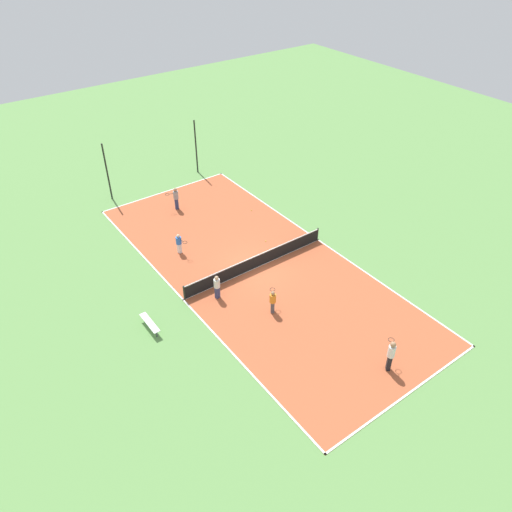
{
  "coord_description": "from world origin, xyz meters",
  "views": [
    {
      "loc": [
        -14.39,
        -19.74,
        18.87
      ],
      "look_at": [
        0.0,
        0.0,
        0.9
      ],
      "focal_mm": 35.0,
      "sensor_mm": 36.0,
      "label": 1
    }
  ],
  "objects_px": {
    "player_near_white": "(391,354)",
    "tennis_ball_left_sideline": "(266,241)",
    "player_near_blue": "(179,243)",
    "fence_post_back_left": "(107,172)",
    "tennis_net": "(256,261)",
    "bench": "(150,323)",
    "player_far_white": "(217,286)",
    "player_center_orange": "(273,300)",
    "fence_post_back_right": "(196,147)",
    "player_baseline_gray": "(176,197)",
    "tennis_ball_midcourt": "(252,210)"
  },
  "relations": [
    {
      "from": "player_baseline_gray",
      "to": "fence_post_back_right",
      "type": "distance_m",
      "value": 6.15
    },
    {
      "from": "player_near_white",
      "to": "player_baseline_gray",
      "type": "distance_m",
      "value": 19.47
    },
    {
      "from": "player_far_white",
      "to": "tennis_ball_left_sideline",
      "type": "xyz_separation_m",
      "value": [
        5.62,
        2.88,
        -0.84
      ]
    },
    {
      "from": "player_center_orange",
      "to": "player_baseline_gray",
      "type": "bearing_deg",
      "value": 30.83
    },
    {
      "from": "tennis_net",
      "to": "tennis_ball_midcourt",
      "type": "relative_size",
      "value": 149.58
    },
    {
      "from": "player_near_white",
      "to": "tennis_ball_left_sideline",
      "type": "relative_size",
      "value": 27.16
    },
    {
      "from": "tennis_net",
      "to": "tennis_ball_midcourt",
      "type": "height_order",
      "value": "tennis_net"
    },
    {
      "from": "player_near_blue",
      "to": "fence_post_back_left",
      "type": "distance_m",
      "value": 9.32
    },
    {
      "from": "tennis_ball_left_sideline",
      "to": "fence_post_back_left",
      "type": "xyz_separation_m",
      "value": [
        -5.95,
        11.44,
        2.17
      ]
    },
    {
      "from": "bench",
      "to": "player_baseline_gray",
      "type": "height_order",
      "value": "player_baseline_gray"
    },
    {
      "from": "player_baseline_gray",
      "to": "player_near_blue",
      "type": "bearing_deg",
      "value": 82.61
    },
    {
      "from": "tennis_net",
      "to": "bench",
      "type": "relative_size",
      "value": 5.72
    },
    {
      "from": "tennis_ball_left_sideline",
      "to": "player_near_blue",
      "type": "bearing_deg",
      "value": 156.64
    },
    {
      "from": "tennis_net",
      "to": "tennis_ball_left_sideline",
      "type": "xyz_separation_m",
      "value": [
        2.19,
        1.9,
        -0.45
      ]
    },
    {
      "from": "fence_post_back_left",
      "to": "player_far_white",
      "type": "bearing_deg",
      "value": -88.7
    },
    {
      "from": "player_center_orange",
      "to": "player_near_blue",
      "type": "distance_m",
      "value": 8.06
    },
    {
      "from": "bench",
      "to": "tennis_ball_midcourt",
      "type": "bearing_deg",
      "value": -59.77
    },
    {
      "from": "player_near_blue",
      "to": "tennis_ball_midcourt",
      "type": "xyz_separation_m",
      "value": [
        6.76,
        1.52,
        -0.75
      ]
    },
    {
      "from": "tennis_ball_left_sideline",
      "to": "fence_post_back_right",
      "type": "height_order",
      "value": "fence_post_back_right"
    },
    {
      "from": "tennis_net",
      "to": "player_baseline_gray",
      "type": "xyz_separation_m",
      "value": [
        -0.53,
        9.11,
        0.49
      ]
    },
    {
      "from": "player_center_orange",
      "to": "player_near_white",
      "type": "bearing_deg",
      "value": -127.01
    },
    {
      "from": "player_near_white",
      "to": "fence_post_back_left",
      "type": "relative_size",
      "value": 0.42
    },
    {
      "from": "player_center_orange",
      "to": "tennis_ball_midcourt",
      "type": "xyz_separation_m",
      "value": [
        5.36,
        9.45,
        -0.79
      ]
    },
    {
      "from": "player_near_white",
      "to": "fence_post_back_left",
      "type": "height_order",
      "value": "fence_post_back_left"
    },
    {
      "from": "player_baseline_gray",
      "to": "fence_post_back_left",
      "type": "xyz_separation_m",
      "value": [
        -3.23,
        4.24,
        1.23
      ]
    },
    {
      "from": "player_center_orange",
      "to": "fence_post_back_left",
      "type": "xyz_separation_m",
      "value": [
        -2.13,
        17.12,
        1.38
      ]
    },
    {
      "from": "player_near_white",
      "to": "player_far_white",
      "type": "height_order",
      "value": "player_near_white"
    },
    {
      "from": "player_baseline_gray",
      "to": "tennis_ball_left_sideline",
      "type": "height_order",
      "value": "player_baseline_gray"
    },
    {
      "from": "tennis_ball_midcourt",
      "to": "tennis_net",
      "type": "bearing_deg",
      "value": -123.34
    },
    {
      "from": "player_near_blue",
      "to": "tennis_ball_left_sideline",
      "type": "bearing_deg",
      "value": 53.16
    },
    {
      "from": "player_near_blue",
      "to": "bench",
      "type": "bearing_deg",
      "value": -55.63
    },
    {
      "from": "bench",
      "to": "fence_post_back_left",
      "type": "distance_m",
      "value": 14.95
    },
    {
      "from": "bench",
      "to": "player_far_white",
      "type": "relative_size",
      "value": 1.15
    },
    {
      "from": "player_far_white",
      "to": "tennis_ball_midcourt",
      "type": "distance_m",
      "value": 9.81
    },
    {
      "from": "player_baseline_gray",
      "to": "fence_post_back_left",
      "type": "bearing_deg",
      "value": -33.19
    },
    {
      "from": "player_center_orange",
      "to": "tennis_ball_midcourt",
      "type": "height_order",
      "value": "player_center_orange"
    },
    {
      "from": "player_center_orange",
      "to": "player_baseline_gray",
      "type": "height_order",
      "value": "player_baseline_gray"
    },
    {
      "from": "tennis_net",
      "to": "player_near_blue",
      "type": "bearing_deg",
      "value": 126.09
    },
    {
      "from": "tennis_net",
      "to": "bench",
      "type": "bearing_deg",
      "value": -172.77
    },
    {
      "from": "player_baseline_gray",
      "to": "tennis_ball_midcourt",
      "type": "xyz_separation_m",
      "value": [
        4.26,
        -3.43,
        -0.94
      ]
    },
    {
      "from": "fence_post_back_right",
      "to": "tennis_net",
      "type": "bearing_deg",
      "value": -105.73
    },
    {
      "from": "player_near_white",
      "to": "player_baseline_gray",
      "type": "height_order",
      "value": "player_near_white"
    },
    {
      "from": "bench",
      "to": "tennis_ball_midcourt",
      "type": "relative_size",
      "value": 26.15
    },
    {
      "from": "player_far_white",
      "to": "fence_post_back_right",
      "type": "bearing_deg",
      "value": -133.02
    },
    {
      "from": "tennis_net",
      "to": "player_near_blue",
      "type": "relative_size",
      "value": 7.32
    },
    {
      "from": "bench",
      "to": "player_far_white",
      "type": "distance_m",
      "value": 4.27
    },
    {
      "from": "fence_post_back_left",
      "to": "bench",
      "type": "bearing_deg",
      "value": -105.29
    },
    {
      "from": "player_near_white",
      "to": "bench",
      "type": "bearing_deg",
      "value": 85.11
    },
    {
      "from": "tennis_net",
      "to": "player_center_orange",
      "type": "distance_m",
      "value": 4.13
    },
    {
      "from": "fence_post_back_right",
      "to": "player_near_blue",
      "type": "bearing_deg",
      "value": -126.47
    }
  ]
}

